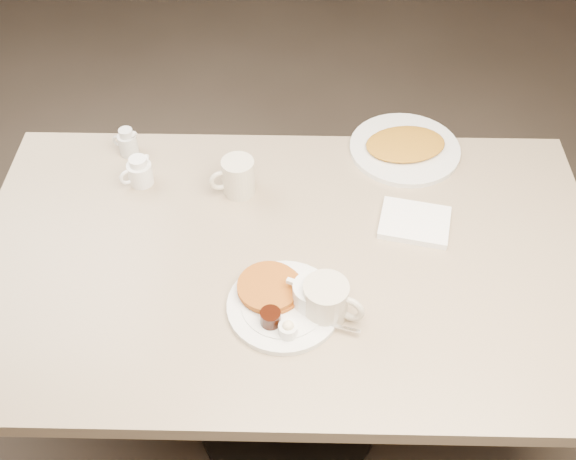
{
  "coord_description": "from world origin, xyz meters",
  "views": [
    {
      "loc": [
        0.02,
        -1.09,
        2.0
      ],
      "look_at": [
        0.0,
        0.02,
        0.82
      ],
      "focal_mm": 43.57,
      "sensor_mm": 36.0,
      "label": 1
    }
  ],
  "objects_px": {
    "coffee_mug_near": "(327,300)",
    "diner_table": "(288,300)",
    "main_plate": "(287,300)",
    "coffee_mug_far": "(237,177)",
    "creamer_left": "(139,172)",
    "creamer_right": "(128,143)",
    "hash_plate": "(405,147)"
  },
  "relations": [
    {
      "from": "coffee_mug_far",
      "to": "creamer_right",
      "type": "xyz_separation_m",
      "value": [
        -0.31,
        0.15,
        -0.01
      ]
    },
    {
      "from": "main_plate",
      "to": "coffee_mug_far",
      "type": "bearing_deg",
      "value": 110.08
    },
    {
      "from": "creamer_right",
      "to": "coffee_mug_near",
      "type": "bearing_deg",
      "value": -45.05
    },
    {
      "from": "main_plate",
      "to": "creamer_left",
      "type": "height_order",
      "value": "creamer_left"
    },
    {
      "from": "coffee_mug_far",
      "to": "creamer_right",
      "type": "height_order",
      "value": "coffee_mug_far"
    },
    {
      "from": "diner_table",
      "to": "creamer_left",
      "type": "height_order",
      "value": "creamer_left"
    },
    {
      "from": "hash_plate",
      "to": "main_plate",
      "type": "bearing_deg",
      "value": -120.0
    },
    {
      "from": "coffee_mug_near",
      "to": "hash_plate",
      "type": "bearing_deg",
      "value": 68.03
    },
    {
      "from": "main_plate",
      "to": "coffee_mug_near",
      "type": "distance_m",
      "value": 0.09
    },
    {
      "from": "diner_table",
      "to": "creamer_left",
      "type": "bearing_deg",
      "value": 147.26
    },
    {
      "from": "coffee_mug_near",
      "to": "creamer_left",
      "type": "bearing_deg",
      "value": 139.12
    },
    {
      "from": "main_plate",
      "to": "creamer_right",
      "type": "height_order",
      "value": "creamer_right"
    },
    {
      "from": "coffee_mug_near",
      "to": "diner_table",
      "type": "bearing_deg",
      "value": 118.49
    },
    {
      "from": "coffee_mug_far",
      "to": "creamer_left",
      "type": "relative_size",
      "value": 1.43
    },
    {
      "from": "main_plate",
      "to": "coffee_mug_near",
      "type": "relative_size",
      "value": 2.19
    },
    {
      "from": "coffee_mug_near",
      "to": "coffee_mug_far",
      "type": "xyz_separation_m",
      "value": [
        -0.22,
        0.38,
        0.0
      ]
    },
    {
      "from": "diner_table",
      "to": "coffee_mug_far",
      "type": "relative_size",
      "value": 11.77
    },
    {
      "from": "main_plate",
      "to": "creamer_right",
      "type": "xyz_separation_m",
      "value": [
        -0.44,
        0.51,
        0.01
      ]
    },
    {
      "from": "main_plate",
      "to": "creamer_left",
      "type": "bearing_deg",
      "value": 134.53
    },
    {
      "from": "hash_plate",
      "to": "coffee_mug_far",
      "type": "bearing_deg",
      "value": -159.22
    },
    {
      "from": "diner_table",
      "to": "hash_plate",
      "type": "distance_m",
      "value": 0.53
    },
    {
      "from": "coffee_mug_near",
      "to": "creamer_right",
      "type": "distance_m",
      "value": 0.75
    },
    {
      "from": "creamer_right",
      "to": "hash_plate",
      "type": "xyz_separation_m",
      "value": [
        0.75,
        0.02,
        -0.02
      ]
    },
    {
      "from": "diner_table",
      "to": "hash_plate",
      "type": "height_order",
      "value": "hash_plate"
    },
    {
      "from": "creamer_left",
      "to": "hash_plate",
      "type": "height_order",
      "value": "creamer_left"
    },
    {
      "from": "coffee_mug_far",
      "to": "coffee_mug_near",
      "type": "bearing_deg",
      "value": -60.06
    },
    {
      "from": "diner_table",
      "to": "creamer_right",
      "type": "xyz_separation_m",
      "value": [
        -0.44,
        0.37,
        0.21
      ]
    },
    {
      "from": "hash_plate",
      "to": "coffee_mug_near",
      "type": "bearing_deg",
      "value": -111.97
    },
    {
      "from": "creamer_left",
      "to": "creamer_right",
      "type": "height_order",
      "value": "same"
    },
    {
      "from": "coffee_mug_far",
      "to": "hash_plate",
      "type": "bearing_deg",
      "value": 20.78
    },
    {
      "from": "creamer_right",
      "to": "main_plate",
      "type": "bearing_deg",
      "value": -49.28
    },
    {
      "from": "diner_table",
      "to": "main_plate",
      "type": "distance_m",
      "value": 0.24
    }
  ]
}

